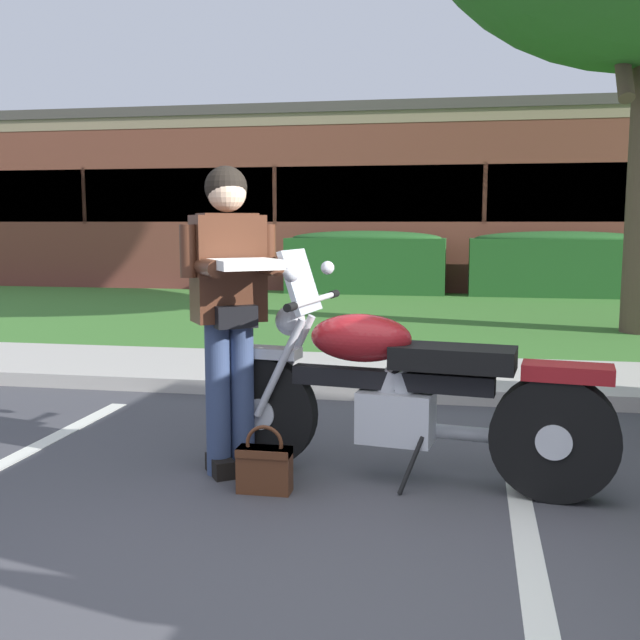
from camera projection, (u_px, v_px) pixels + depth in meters
name	position (u px, v px, depth m)	size (l,w,h in m)	color
ground_plane	(408.00, 571.00, 3.02)	(140.00, 140.00, 0.00)	#424247
curb_strip	(432.00, 394.00, 5.87)	(60.00, 0.20, 0.12)	#B7B2A8
concrete_walk	(435.00, 375.00, 6.70)	(60.00, 1.50, 0.08)	#B7B2A8
grass_lawn	(443.00, 318.00, 10.79)	(60.00, 6.88, 0.06)	#3D752D
stall_stripe_1	(530.00, 558.00, 3.13)	(0.12, 4.40, 0.01)	silver
motorcycle	(415.00, 394.00, 3.99)	(2.24, 0.82, 1.26)	black
rider_person	(230.00, 295.00, 4.07)	(0.61, 0.67, 1.70)	black
handbag	(265.00, 465.00, 3.89)	(0.28, 0.13, 0.36)	#562D19
hedge_left	(366.00, 262.00, 14.20)	(3.01, 0.90, 1.24)	#235623
hedge_center_left	(559.00, 264.00, 13.57)	(3.23, 0.90, 1.24)	#235623
brick_building	(478.00, 203.00, 19.19)	(24.75, 10.02, 3.76)	brown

